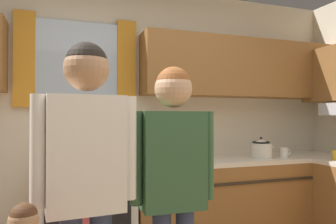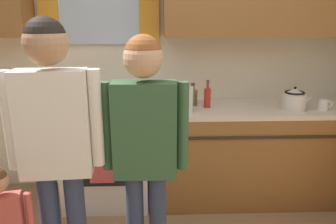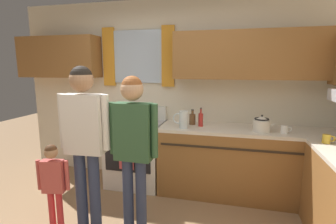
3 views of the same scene
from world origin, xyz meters
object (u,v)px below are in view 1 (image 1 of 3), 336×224
mug_mustard_yellow (336,155)px  stovetop_kettle (261,148)px  stove_oven (86,217)px  water_pitcher (172,151)px  adult_holding_child (86,166)px  mug_ceramic_white (284,153)px  adult_in_plaid (173,171)px  bottle_squat_brown (172,151)px  bottle_sauce_red (187,150)px

mug_mustard_yellow → stovetop_kettle: (-0.59, 0.33, 0.05)m
stove_oven → stovetop_kettle: 1.74m
water_pitcher → adult_holding_child: (-0.80, -0.96, 0.05)m
mug_ceramic_white → adult_in_plaid: adult_in_plaid is taller
bottle_squat_brown → stovetop_kettle: stovetop_kettle is taller
stovetop_kettle → adult_in_plaid: adult_in_plaid is taller
stove_oven → bottle_squat_brown: 0.94m
mug_ceramic_white → stovetop_kettle: size_ratio=0.46×
bottle_squat_brown → bottle_sauce_red: 0.15m
mug_mustard_yellow → adult_holding_child: adult_holding_child is taller
stove_oven → bottle_squat_brown: bottle_squat_brown is taller
bottle_squat_brown → mug_ceramic_white: size_ratio=1.63×
stove_oven → bottle_sauce_red: size_ratio=4.48×
stovetop_kettle → water_pitcher: (-0.95, -0.04, 0.02)m
water_pitcher → adult_in_plaid: (-0.31, -0.90, -0.01)m
stovetop_kettle → adult_holding_child: size_ratio=0.16×
water_pitcher → adult_holding_child: bearing=-129.7°
mug_ceramic_white → water_pitcher: size_ratio=0.57×
mug_ceramic_white → adult_in_plaid: bearing=-148.6°
adult_holding_child → adult_in_plaid: adult_holding_child is taller
adult_holding_child → stovetop_kettle: bearing=29.9°
mug_mustard_yellow → bottle_squat_brown: bearing=160.2°
stovetop_kettle → adult_in_plaid: 1.58m
mug_mustard_yellow → adult_holding_child: 2.44m
mug_ceramic_white → adult_holding_child: adult_holding_child is taller
bottle_sauce_red → mug_mustard_yellow: size_ratio=2.04×
mug_ceramic_white → mug_mustard_yellow: (0.34, -0.31, -0.00)m
stovetop_kettle → adult_in_plaid: (-1.26, -0.95, 0.00)m
bottle_sauce_red → bottle_squat_brown: bearing=145.5°
adult_holding_child → mug_ceramic_white: bearing=26.2°
bottle_squat_brown → water_pitcher: water_pitcher is taller
bottle_squat_brown → stovetop_kettle: 0.88m
stovetop_kettle → adult_holding_child: (-1.74, -1.00, 0.06)m
stove_oven → adult_in_plaid: 1.26m
stove_oven → mug_ceramic_white: 1.97m
bottle_sauce_red → mug_mustard_yellow: (1.33, -0.44, -0.05)m
mug_mustard_yellow → adult_holding_child: bearing=-164.0°
bottle_squat_brown → adult_in_plaid: 1.21m
bottle_sauce_red → mug_ceramic_white: 1.00m
stove_oven → bottle_sauce_red: (0.91, -0.01, 0.53)m
stovetop_kettle → mug_mustard_yellow: bearing=-29.4°
mug_mustard_yellow → adult_in_plaid: 1.95m
stove_oven → adult_holding_child: 1.27m
water_pitcher → adult_holding_child: size_ratio=0.13×
bottle_sauce_red → stovetop_kettle: size_ratio=0.90×
stove_oven → water_pitcher: 0.91m
stovetop_kettle → bottle_sauce_red: bearing=171.8°
water_pitcher → adult_in_plaid: 0.96m
stovetop_kettle → mug_ceramic_white: bearing=-4.8°
bottle_sauce_red → mug_ceramic_white: bottle_sauce_red is taller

